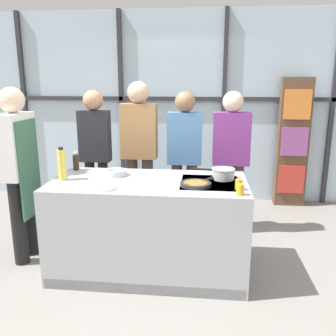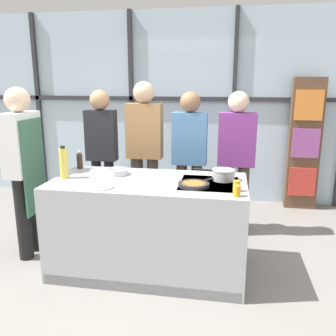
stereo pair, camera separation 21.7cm
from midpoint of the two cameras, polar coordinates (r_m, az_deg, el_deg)
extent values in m
plane|color=gray|center=(3.64, -1.22, -15.78)|extent=(18.00, 18.00, 0.00)
cube|color=silver|center=(5.43, 3.39, 9.58)|extent=(6.40, 0.04, 2.80)
cube|color=#2D2D33|center=(5.37, 3.35, 11.04)|extent=(6.40, 0.06, 0.06)
cube|color=#2D2D33|center=(6.09, -19.05, 9.32)|extent=(0.06, 0.06, 2.80)
cube|color=#2D2D33|center=(5.52, -4.73, 9.63)|extent=(0.06, 0.06, 2.80)
cube|color=#2D2D33|center=(5.35, 11.63, 9.27)|extent=(0.06, 0.06, 2.80)
cube|color=brown|center=(5.40, 22.08, 3.49)|extent=(0.43, 0.16, 1.85)
cube|color=red|center=(5.41, 21.79, -2.09)|extent=(0.36, 0.03, 0.41)
cube|color=#994C93|center=(5.30, 22.32, 3.70)|extent=(0.36, 0.03, 0.41)
cube|color=orange|center=(5.24, 22.84, 9.27)|extent=(0.36, 0.03, 0.41)
cube|color=#A8AAB2|center=(3.44, -1.26, -9.24)|extent=(1.80, 0.88, 0.90)
cube|color=black|center=(3.23, 8.50, -2.54)|extent=(0.52, 0.52, 0.01)
cube|color=black|center=(3.26, -2.74, -18.65)|extent=(1.76, 0.03, 0.10)
cylinder|color=#38383D|center=(3.12, 6.14, -3.04)|extent=(0.13, 0.13, 0.01)
cylinder|color=#38383D|center=(3.11, 10.74, -3.24)|extent=(0.13, 0.13, 0.01)
cylinder|color=#38383D|center=(3.36, 6.43, -1.83)|extent=(0.13, 0.13, 0.01)
cylinder|color=#38383D|center=(3.35, 10.69, -2.00)|extent=(0.13, 0.13, 0.01)
cylinder|color=black|center=(4.05, -19.30, -6.63)|extent=(0.14, 0.14, 0.87)
cylinder|color=black|center=(3.89, -20.73, -7.61)|extent=(0.14, 0.14, 0.87)
cube|color=white|center=(3.78, -20.93, 3.59)|extent=(0.20, 0.45, 0.63)
sphere|color=beige|center=(3.73, -21.51, 10.18)|extent=(0.24, 0.24, 0.24)
cube|color=#38664C|center=(3.77, -19.19, 0.17)|extent=(0.02, 0.38, 0.96)
cylinder|color=black|center=(4.52, -7.93, -4.02)|extent=(0.12, 0.12, 0.85)
cylinder|color=black|center=(4.57, -9.91, -3.89)|extent=(0.12, 0.12, 0.85)
cube|color=#232328|center=(4.38, -9.28, 5.17)|extent=(0.37, 0.17, 0.61)
sphere|color=tan|center=(4.34, -9.50, 10.71)|extent=(0.24, 0.24, 0.24)
cylinder|color=#47382D|center=(4.38, -1.02, -4.13)|extent=(0.13, 0.13, 0.90)
cylinder|color=#47382D|center=(4.42, -3.45, -4.00)|extent=(0.13, 0.13, 0.90)
cube|color=#A37547|center=(4.22, -2.34, 5.95)|extent=(0.42, 0.19, 0.65)
sphere|color=#D8AD8C|center=(4.19, -2.40, 12.04)|extent=(0.25, 0.25, 0.25)
cylinder|color=#47382D|center=(4.32, 5.99, -4.84)|extent=(0.13, 0.13, 0.84)
cylinder|color=#47382D|center=(4.34, 3.61, -4.73)|extent=(0.13, 0.13, 0.84)
cube|color=#4C7AAD|center=(4.16, 5.00, 4.71)|extent=(0.40, 0.18, 0.61)
sphere|color=#8C6647|center=(4.11, 5.12, 10.51)|extent=(0.24, 0.24, 0.24)
cylinder|color=#47382D|center=(4.32, 13.24, -5.11)|extent=(0.13, 0.13, 0.84)
cylinder|color=#47382D|center=(4.31, 10.72, -5.02)|extent=(0.13, 0.13, 0.84)
cube|color=#7A3384|center=(4.14, 12.48, 4.48)|extent=(0.42, 0.19, 0.61)
sphere|color=beige|center=(4.10, 12.78, 10.31)|extent=(0.24, 0.24, 0.24)
cylinder|color=#232326|center=(3.11, 6.15, -2.70)|extent=(0.27, 0.27, 0.03)
cylinder|color=#B26B2D|center=(3.11, 6.16, -2.49)|extent=(0.21, 0.21, 0.01)
cylinder|color=#232326|center=(3.29, 8.92, -1.71)|extent=(0.15, 0.19, 0.02)
cylinder|color=silver|center=(3.34, 10.74, -1.10)|extent=(0.21, 0.21, 0.10)
cylinder|color=silver|center=(3.33, 10.77, -0.32)|extent=(0.22, 0.22, 0.01)
cylinder|color=black|center=(3.36, 7.44, -0.30)|extent=(0.19, 0.05, 0.02)
cylinder|color=white|center=(3.11, -8.84, -2.95)|extent=(0.24, 0.24, 0.01)
cylinder|color=silver|center=(3.50, -6.41, -0.61)|extent=(0.21, 0.21, 0.06)
cylinder|color=#4C4C51|center=(3.50, -6.42, -0.26)|extent=(0.17, 0.17, 0.01)
cylinder|color=#E0CC4C|center=(3.44, -14.68, 0.71)|extent=(0.08, 0.08, 0.28)
cylinder|color=black|center=(3.41, -14.83, 3.23)|extent=(0.04, 0.04, 0.02)
cylinder|color=#332319|center=(3.80, -12.41, 1.07)|extent=(0.06, 0.06, 0.16)
sphere|color=#B2B2B7|center=(3.78, -12.49, 2.49)|extent=(0.04, 0.04, 0.04)
cylinder|color=orange|center=(2.90, 13.10, -3.62)|extent=(0.06, 0.06, 0.09)
cylinder|color=orange|center=(3.03, 12.97, -2.84)|extent=(0.06, 0.06, 0.09)
camera|label=1|loc=(0.11, -88.14, 0.46)|focal=38.00mm
camera|label=2|loc=(0.11, 91.86, -0.46)|focal=38.00mm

